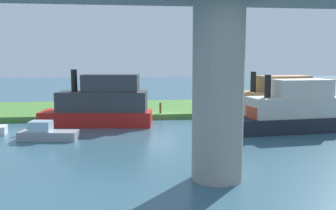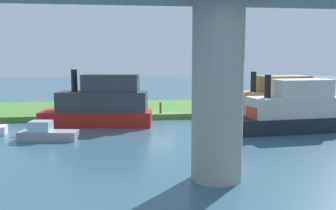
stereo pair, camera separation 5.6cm
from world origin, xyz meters
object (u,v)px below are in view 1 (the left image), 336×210
houseboat_blue (101,105)px  motorboat_white (291,110)px  riverboat_paddlewheel (47,133)px  bridge_pylon (218,93)px  person_on_bank (214,102)px  skiff_small (274,103)px  mooring_post (160,108)px

houseboat_blue → motorboat_white: (-14.87, 4.65, -0.11)m
riverboat_paddlewheel → motorboat_white: bearing=-177.4°
bridge_pylon → riverboat_paddlewheel: bearing=-45.9°
person_on_bank → riverboat_paddlewheel: (14.76, 10.80, -0.72)m
riverboat_paddlewheel → houseboat_blue: bearing=-122.5°
person_on_bank → houseboat_blue: 12.49m
houseboat_blue → motorboat_white: houseboat_blue is taller
riverboat_paddlewheel → skiff_small: bearing=-163.8°
mooring_post → motorboat_white: size_ratio=0.12×
houseboat_blue → riverboat_paddlewheel: (3.48, 5.47, -1.28)m
riverboat_paddlewheel → mooring_post: bearing=-137.0°
houseboat_blue → riverboat_paddlewheel: bearing=57.5°
mooring_post → houseboat_blue: houseboat_blue is taller
bridge_pylon → person_on_bank: bridge_pylon is taller
skiff_small → motorboat_white: bearing=82.7°
bridge_pylon → person_on_bank: 21.56m
person_on_bank → riverboat_paddlewheel: 18.30m
person_on_bank → houseboat_blue: (11.29, 5.33, 0.56)m
riverboat_paddlewheel → motorboat_white: size_ratio=0.47×
skiff_small → motorboat_white: (0.60, 4.68, -0.02)m
skiff_small → person_on_bank: bearing=-51.7°
person_on_bank → bridge_pylon: bearing=76.1°
bridge_pylon → skiff_small: bearing=-121.1°
person_on_bank → skiff_small: bearing=128.3°
mooring_post → person_on_bank: bearing=-157.1°
bridge_pylon → mooring_post: bearing=-87.8°
mooring_post → houseboat_blue: (5.43, 2.86, 0.75)m
houseboat_blue → motorboat_white: 15.58m
mooring_post → riverboat_paddlewheel: bearing=43.0°
person_on_bank → skiff_small: skiff_small is taller
person_on_bank → motorboat_white: (-3.58, 9.98, 0.45)m
mooring_post → motorboat_white: 12.07m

